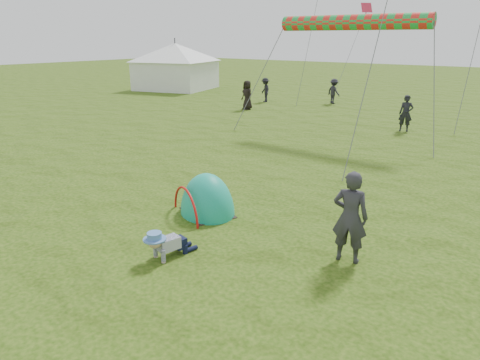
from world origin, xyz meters
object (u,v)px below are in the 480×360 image
Objects in this scene: popup_tent at (208,213)px; standing_adult at (350,217)px; crawling_toddler at (165,243)px; event_marquee at (176,65)px.

standing_adult is at bearing 22.62° from popup_tent.
standing_adult reaches higher than popup_tent.
crawling_toddler is 0.44× the size of standing_adult.
event_marquee is at bearing 146.55° from crawling_toddler.
crawling_toddler is 0.14× the size of event_marquee.
crawling_toddler is at bearing 22.44° from standing_adult.
popup_tent is at bearing 122.84° from crawling_toddler.
event_marquee reaches higher than standing_adult.
popup_tent is (-0.87, 2.27, -0.32)m from crawling_toddler.
event_marquee reaches higher than popup_tent.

